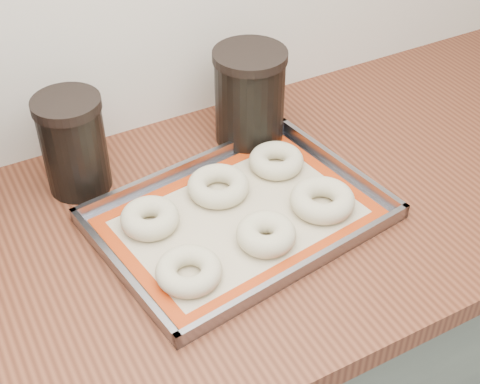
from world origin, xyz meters
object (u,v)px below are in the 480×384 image
bagel_front_mid (266,234)px  bagel_back_left (150,218)px  canister_right (250,96)px  bagel_front_right (322,200)px  bagel_back_mid (218,186)px  bagel_back_right (276,161)px  baking_tray (240,216)px  bagel_front_left (189,271)px  canister_mid (74,144)px

bagel_front_mid → bagel_back_left: size_ratio=0.99×
canister_right → bagel_front_right: bearing=-89.5°
bagel_back_mid → bagel_back_right: bearing=6.8°
bagel_front_right → canister_right: (-0.00, 0.25, 0.07)m
baking_tray → bagel_back_mid: size_ratio=4.65×
bagel_front_left → bagel_back_left: bagel_back_left is taller
bagel_front_right → bagel_back_mid: (-0.14, 0.12, -0.00)m
canister_mid → bagel_back_right: bearing=-21.4°
bagel_front_left → bagel_back_left: (-0.01, 0.14, 0.00)m
bagel_back_mid → bagel_back_right: 0.13m
bagel_front_mid → canister_right: (0.12, 0.28, 0.07)m
bagel_front_left → canister_mid: canister_mid is taller
bagel_back_left → bagel_back_right: 0.27m
baking_tray → bagel_back_right: size_ratio=5.04×
bagel_front_left → canister_mid: size_ratio=0.57×
bagel_back_right → canister_mid: 0.36m
bagel_front_left → bagel_front_mid: bearing=5.0°
bagel_front_right → bagel_back_right: size_ratio=1.10×
baking_tray → bagel_front_left: size_ratio=4.96×
bagel_front_mid → bagel_back_right: bearing=54.4°
bagel_front_left → canister_right: (0.27, 0.29, 0.07)m
bagel_back_left → canister_mid: size_ratio=0.55×
bagel_front_left → bagel_back_mid: size_ratio=0.94×
canister_mid → baking_tray: bearing=-46.6°
bagel_front_right → bagel_back_left: same height
baking_tray → canister_right: canister_right is taller
bagel_back_mid → bagel_front_mid: bearing=-85.8°
bagel_front_left → bagel_front_mid: bagel_front_mid is taller
bagel_front_right → bagel_front_mid: bearing=-167.7°
canister_mid → canister_right: size_ratio=0.96×
bagel_front_mid → bagel_back_left: (-0.15, 0.12, -0.00)m
bagel_front_mid → bagel_back_left: bearing=139.8°
bagel_back_right → bagel_front_mid: bearing=-125.6°
bagel_back_left → canister_mid: (-0.06, 0.17, 0.07)m
canister_right → bagel_back_mid: bearing=-135.9°
bagel_front_left → bagel_front_right: 0.27m
bagel_back_mid → bagel_front_right: bearing=-41.0°
bagel_front_right → bagel_back_right: 0.13m
bagel_front_mid → bagel_back_mid: bagel_front_mid is taller
canister_right → bagel_back_left: bearing=-150.7°
bagel_back_left → bagel_back_mid: (0.14, 0.02, -0.00)m
baking_tray → canister_mid: size_ratio=2.82×
bagel_front_mid → bagel_front_right: bagel_front_mid is taller
bagel_back_right → canister_right: size_ratio=0.54×
baking_tray → bagel_front_mid: size_ratio=5.21×
bagel_front_mid → bagel_back_right: size_ratio=0.97×
baking_tray → bagel_back_mid: (-0.00, 0.07, 0.01)m
bagel_front_left → bagel_back_left: size_ratio=1.04×
bagel_back_right → canister_right: bearing=85.9°
bagel_front_left → bagel_back_right: bagel_back_right is taller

